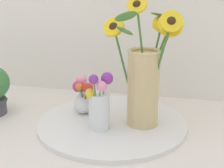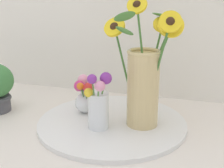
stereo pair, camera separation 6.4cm
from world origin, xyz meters
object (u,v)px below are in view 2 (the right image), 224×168
(serving_tray, at_px, (112,123))
(mason_jar_sunflowers, at_px, (144,78))
(vase_small_center, at_px, (98,105))
(vase_bulb_right, at_px, (84,96))

(serving_tray, bearing_deg, mason_jar_sunflowers, 4.33)
(vase_small_center, relative_size, vase_bulb_right, 1.38)
(vase_bulb_right, bearing_deg, serving_tray, -20.94)
(vase_small_center, bearing_deg, mason_jar_sunflowers, 29.83)
(serving_tray, xyz_separation_m, vase_bulb_right, (-0.12, 0.05, 0.07))
(mason_jar_sunflowers, bearing_deg, serving_tray, -175.67)
(serving_tray, xyz_separation_m, vase_small_center, (-0.03, -0.07, 0.09))
(serving_tray, bearing_deg, vase_small_center, -111.20)
(vase_small_center, bearing_deg, vase_bulb_right, 128.93)
(serving_tray, height_order, vase_small_center, vase_small_center)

